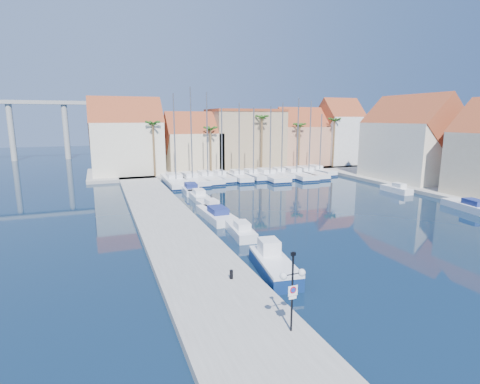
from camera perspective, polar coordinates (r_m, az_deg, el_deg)
name	(u,v)px	position (r m, az deg, el deg)	size (l,w,h in m)	color
ground	(319,258)	(29.00, 12.01, -9.87)	(260.00, 260.00, 0.00)	black
quay_west	(167,221)	(37.94, -11.08, -4.37)	(6.00, 77.00, 0.50)	gray
shore_north	(231,169)	(75.55, -1.37, 3.58)	(54.00, 16.00, 0.50)	gray
shore_east	(456,190)	(60.99, 30.01, 0.22)	(12.00, 60.00, 0.50)	gray
lamp_post	(293,280)	(17.69, 8.02, -13.11)	(1.33, 0.40, 3.90)	black
bollard	(231,274)	(23.76, -1.33, -12.44)	(0.22, 0.22, 0.56)	black
fishing_boat	(273,264)	(25.70, 5.09, -10.83)	(2.76, 6.10, 2.06)	navy
motorboat_west_0	(241,230)	(33.42, 0.13, -5.83)	(2.09, 5.24, 1.40)	white
motorboat_west_1	(216,214)	(38.88, -3.65, -3.40)	(2.47, 7.09, 1.40)	white
motorboat_west_2	(210,206)	(42.31, -4.54, -2.20)	(2.06, 5.32, 1.40)	white
motorboat_west_3	(198,196)	(48.35, -6.39, -0.54)	(1.96, 5.72, 1.40)	white
motorboat_west_4	(190,189)	(53.18, -7.58, 0.51)	(2.50, 6.83, 1.40)	white
motorboat_east_0	(470,206)	(49.65, 31.61, -1.85)	(3.03, 6.70, 1.40)	white
motorboat_east_1	(397,189)	(56.97, 22.76, 0.44)	(1.61, 4.86, 1.40)	white
sailboat_0	(175,181)	(59.75, -9.83, 1.69)	(3.32, 11.90, 13.91)	white
sailboat_1	(191,179)	(60.64, -7.44, 1.93)	(3.75, 10.93, 14.97)	white
sailboat_2	(207,178)	(61.99, -5.08, 2.18)	(3.04, 10.63, 14.29)	white
sailboat_3	(221,177)	(62.85, -2.90, 2.34)	(2.75, 8.36, 11.85)	white
sailboat_4	(238,176)	(63.20, -0.28, 2.40)	(2.88, 9.33, 12.70)	white
sailboat_5	(252,175)	(64.53, 1.87, 2.58)	(2.47, 8.49, 12.02)	white
sailboat_6	(268,176)	(64.59, 4.33, 2.52)	(3.72, 12.13, 12.21)	white
sailboat_7	(280,173)	(66.71, 6.17, 2.82)	(2.77, 8.44, 12.85)	white
sailboat_8	(295,174)	(66.92, 8.36, 2.75)	(3.71, 11.99, 13.61)	white
sailboat_9	(307,173)	(68.53, 10.17, 2.89)	(3.77, 11.60, 13.22)	white
sailboat_10	(318,171)	(71.41, 11.79, 3.17)	(2.93, 8.69, 11.01)	white
building_0	(127,140)	(69.87, -16.90, 7.65)	(12.30, 9.00, 13.50)	beige
building_1	(193,145)	(71.80, -7.19, 7.14)	(10.30, 8.00, 11.00)	beige
building_2	(245,138)	(76.03, 0.76, 8.18)	(14.20, 10.20, 11.50)	tan
building_3	(300,139)	(80.37, 9.09, 7.92)	(10.30, 8.00, 12.00)	tan
building_4	(339,134)	(84.34, 14.83, 8.60)	(8.30, 8.00, 14.00)	silver
building_6	(410,142)	(66.26, 24.53, 6.95)	(9.00, 14.30, 13.50)	beige
palm_0	(153,125)	(65.22, -13.15, 9.86)	(2.60, 2.60, 10.15)	brown
palm_1	(210,130)	(67.35, -4.55, 9.35)	(2.60, 2.60, 9.15)	brown
palm_2	(262,119)	(70.78, 3.36, 10.98)	(2.60, 2.60, 11.15)	brown
palm_3	(300,127)	(74.44, 9.06, 9.79)	(2.60, 2.60, 9.65)	brown
palm_4	(335,122)	(78.70, 14.23, 10.35)	(2.60, 2.60, 10.65)	brown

